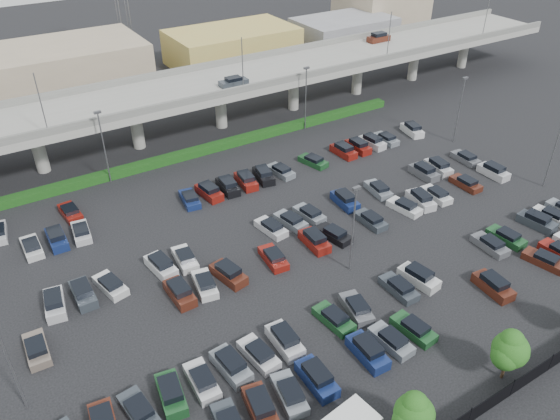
% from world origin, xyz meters
% --- Properties ---
extents(ground, '(280.00, 280.00, 0.00)m').
position_xyz_m(ground, '(0.00, 0.00, 0.00)').
color(ground, black).
extents(overpass, '(150.00, 13.00, 15.80)m').
position_xyz_m(overpass, '(-0.18, 31.99, 6.97)').
color(overpass, gray).
rests_on(overpass, ground).
extents(hedge, '(66.00, 1.60, 1.10)m').
position_xyz_m(hedge, '(0.00, 25.00, 0.55)').
color(hedge, '#153C11').
rests_on(hedge, ground).
extents(fence, '(70.00, 0.10, 2.00)m').
position_xyz_m(fence, '(-0.05, -28.00, 0.90)').
color(fence, black).
rests_on(fence, ground).
extents(tree_row, '(65.07, 3.66, 5.94)m').
position_xyz_m(tree_row, '(0.70, -26.53, 3.52)').
color(tree_row, '#332316').
rests_on(tree_row, ground).
extents(parked_cars, '(63.11, 41.64, 1.67)m').
position_xyz_m(parked_cars, '(-1.10, -3.41, 0.64)').
color(parked_cars, '#4B1F14').
rests_on(parked_cars, ground).
extents(light_poles, '(66.90, 48.38, 10.30)m').
position_xyz_m(light_poles, '(-4.13, 2.00, 6.24)').
color(light_poles, '#54555A').
rests_on(light_poles, ground).
extents(distant_buildings, '(138.00, 24.00, 9.00)m').
position_xyz_m(distant_buildings, '(12.38, 61.81, 3.74)').
color(distant_buildings, gray).
rests_on(distant_buildings, ground).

